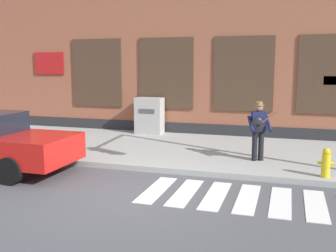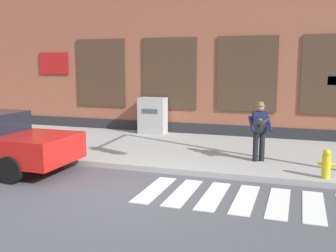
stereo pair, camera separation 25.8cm
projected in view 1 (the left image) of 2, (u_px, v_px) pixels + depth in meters
name	position (u px, v px, depth m)	size (l,w,h in m)	color
ground_plane	(136.00, 194.00, 8.51)	(160.00, 160.00, 0.00)	#4C4C51
sidewalk	(186.00, 150.00, 12.54)	(28.00, 5.18, 0.15)	#9E9E99
building_backdrop	(215.00, 25.00, 16.20)	(28.00, 4.06, 8.80)	#99563D
crosswalk	(281.00, 202.00, 8.00)	(5.78, 1.90, 0.01)	silver
busker	(258.00, 128.00, 10.70)	(0.78, 0.67, 1.63)	black
utility_box	(149.00, 116.00, 15.03)	(1.03, 0.61, 1.38)	#ADADA8
fire_hydrant	(326.00, 163.00, 9.20)	(0.38, 0.20, 0.70)	gold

